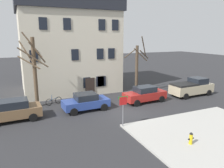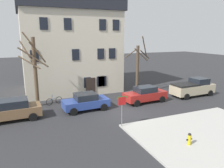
# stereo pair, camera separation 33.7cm
# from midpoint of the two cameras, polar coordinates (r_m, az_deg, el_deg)

# --- Properties ---
(ground_plane) EXTENTS (120.00, 120.00, 0.00)m
(ground_plane) POSITION_cam_midpoint_polar(r_m,az_deg,el_deg) (19.69, 3.71, -7.56)
(ground_plane) COLOR #2D2D30
(sidewalk_slab) EXTENTS (10.41, 8.83, 0.12)m
(sidewalk_slab) POSITION_cam_midpoint_polar(r_m,az_deg,el_deg) (16.67, 26.37, -12.59)
(sidewalk_slab) COLOR #B7B5AD
(sidewalk_slab) RESTS_ON ground_plane
(building_main) EXTENTS (11.74, 9.06, 11.59)m
(building_main) POSITION_cam_midpoint_polar(r_m,az_deg,el_deg) (28.02, -10.95, 10.55)
(building_main) COLOR beige
(building_main) RESTS_ON ground_plane
(tree_bare_near) EXTENTS (2.56, 1.61, 7.16)m
(tree_bare_near) POSITION_cam_midpoint_polar(r_m,az_deg,el_deg) (21.60, -19.39, 3.73)
(tree_bare_near) COLOR brown
(tree_bare_near) RESTS_ON ground_plane
(tree_bare_mid) EXTENTS (2.54, 2.58, 6.79)m
(tree_bare_mid) POSITION_cam_midpoint_polar(r_m,az_deg,el_deg) (25.11, 7.26, 4.38)
(tree_bare_mid) COLOR #4C3D2D
(tree_bare_mid) RESTS_ON ground_plane
(car_brown_wagon) EXTENTS (4.79, 2.22, 1.73)m
(car_brown_wagon) POSITION_cam_midpoint_polar(r_m,az_deg,el_deg) (19.44, -24.97, -6.21)
(car_brown_wagon) COLOR brown
(car_brown_wagon) RESTS_ON ground_plane
(car_blue_sedan) EXTENTS (4.30, 2.25, 1.60)m
(car_blue_sedan) POSITION_cam_midpoint_polar(r_m,az_deg,el_deg) (20.22, -6.53, -4.65)
(car_blue_sedan) COLOR #2D4799
(car_blue_sedan) RESTS_ON ground_plane
(car_red_sedan) EXTENTS (4.62, 2.14, 1.69)m
(car_red_sedan) POSITION_cam_midpoint_polar(r_m,az_deg,el_deg) (22.66, 9.20, -2.74)
(car_red_sedan) COLOR #AD231E
(car_red_sedan) RESTS_ON ground_plane
(pickup_truck_beige) EXTENTS (5.28, 2.29, 2.02)m
(pickup_truck_beige) POSITION_cam_midpoint_polar(r_m,az_deg,el_deg) (26.54, 21.03, -0.87)
(pickup_truck_beige) COLOR #C6B793
(pickup_truck_beige) RESTS_ON ground_plane
(fire_hydrant) EXTENTS (0.42, 0.22, 0.78)m
(fire_hydrant) POSITION_cam_midpoint_polar(r_m,az_deg,el_deg) (14.71, 20.46, -13.45)
(fire_hydrant) COLOR gold
(fire_hydrant) RESTS_ON sidewalk_slab
(street_sign_pole) EXTENTS (0.76, 0.07, 2.45)m
(street_sign_pole) POSITION_cam_midpoint_polar(r_m,az_deg,el_deg) (16.00, 3.26, -5.82)
(street_sign_pole) COLOR slate
(street_sign_pole) RESTS_ON ground_plane
(bicycle_leaning) EXTENTS (1.67, 0.61, 1.03)m
(bicycle_leaning) POSITION_cam_midpoint_polar(r_m,az_deg,el_deg) (22.55, -14.69, -4.33)
(bicycle_leaning) COLOR black
(bicycle_leaning) RESTS_ON ground_plane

